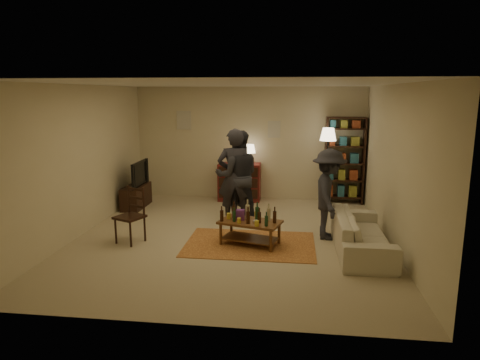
% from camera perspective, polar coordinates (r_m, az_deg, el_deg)
% --- Properties ---
extents(floor, '(6.00, 6.00, 0.00)m').
position_cam_1_polar(floor, '(7.77, -1.10, -7.64)').
color(floor, '#C6B793').
rests_on(floor, ground).
extents(room_shell, '(6.00, 6.00, 6.00)m').
position_cam_1_polar(room_shell, '(10.41, -2.36, 7.46)').
color(room_shell, beige).
rests_on(room_shell, ground).
extents(rug, '(2.20, 1.50, 0.01)m').
position_cam_1_polar(rug, '(7.42, 1.34, -8.53)').
color(rug, brown).
rests_on(rug, ground).
extents(coffee_table, '(1.13, 0.82, 0.76)m').
position_cam_1_polar(coffee_table, '(7.30, 1.31, -5.77)').
color(coffee_table, brown).
rests_on(coffee_table, ground).
extents(dining_chair, '(0.56, 0.56, 0.98)m').
position_cam_1_polar(dining_chair, '(7.64, -14.20, -4.26)').
color(dining_chair, black).
rests_on(dining_chair, ground).
extents(tv_stand, '(0.40, 1.00, 1.06)m').
position_cam_1_polar(tv_stand, '(9.95, -13.68, -1.38)').
color(tv_stand, black).
rests_on(tv_stand, ground).
extents(dresser, '(1.00, 0.50, 1.36)m').
position_cam_1_polar(dresser, '(10.26, -0.03, -0.13)').
color(dresser, maroon).
rests_on(dresser, ground).
extents(bookshelf, '(0.90, 0.34, 2.02)m').
position_cam_1_polar(bookshelf, '(10.23, 13.72, 2.67)').
color(bookshelf, black).
rests_on(bookshelf, ground).
extents(floor_lamp, '(0.36, 0.36, 1.80)m').
position_cam_1_polar(floor_lamp, '(9.69, 11.65, 5.24)').
color(floor_lamp, black).
rests_on(floor_lamp, ground).
extents(sofa, '(0.81, 2.08, 0.61)m').
position_cam_1_polar(sofa, '(7.31, 15.88, -6.82)').
color(sofa, beige).
rests_on(sofa, ground).
extents(person_left, '(0.73, 0.52, 1.88)m').
position_cam_1_polar(person_left, '(8.40, -0.69, 0.50)').
color(person_left, '#24242B').
rests_on(person_left, ground).
extents(person_right, '(1.01, 0.85, 1.84)m').
position_cam_1_polar(person_right, '(8.53, -0.34, 0.50)').
color(person_right, '#26272E').
rests_on(person_right, ground).
extents(person_by_sofa, '(0.60, 1.04, 1.61)m').
position_cam_1_polar(person_by_sofa, '(7.67, 11.75, -1.87)').
color(person_by_sofa, '#292931').
rests_on(person_by_sofa, ground).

